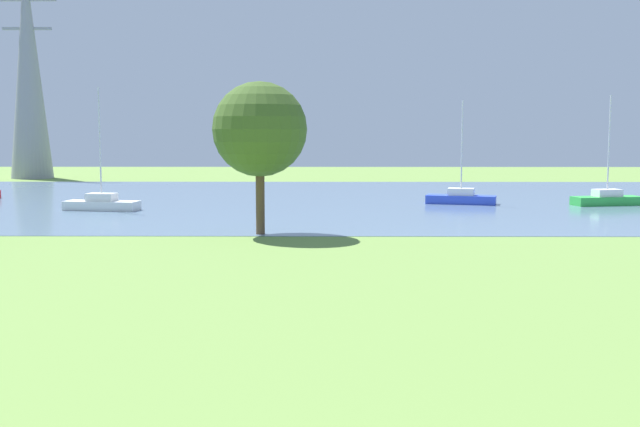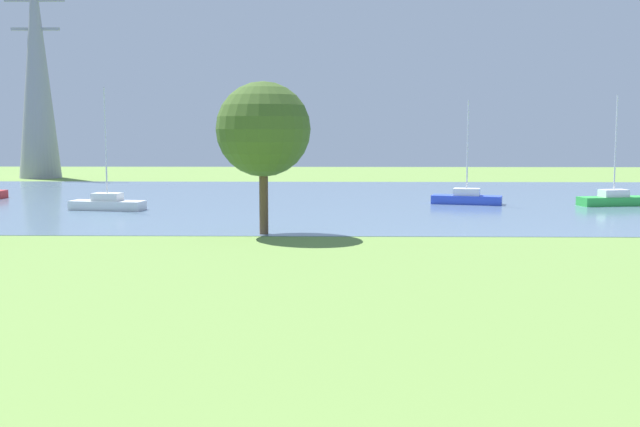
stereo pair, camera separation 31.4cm
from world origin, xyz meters
The scene contains 7 objects.
ground_plane centered at (0.00, 22.00, 0.00)m, with size 160.00×160.00×0.00m, color olive.
water_surface centered at (0.00, 50.00, 0.01)m, with size 140.00×40.00×0.02m, color slate.
sailboat_blue centered at (9.07, 46.80, 0.47)m, with size 5.02×2.69×7.23m.
sailboat_green centered at (18.99, 45.93, 0.47)m, with size 5.01×2.47×7.53m.
sailboat_white centered at (-14.91, 42.22, 0.47)m, with size 4.98×2.25×7.88m.
tree_west_far centered at (-3.66, 30.80, 5.20)m, with size 4.68×4.68×7.56m.
electricity_pylon centered at (-32.19, 75.99, 11.81)m, with size 6.40×4.40×23.60m.
Camera 2 is at (-0.03, -7.50, 5.18)m, focal length 43.55 mm.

